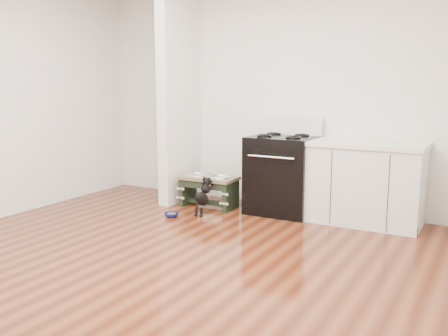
# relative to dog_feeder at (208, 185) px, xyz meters

# --- Properties ---
(ground) EXTENTS (5.00, 5.00, 0.00)m
(ground) POSITION_rel_dog_feeder_xyz_m (0.65, -1.94, -0.28)
(ground) COLOR #421A0B
(ground) RESTS_ON ground
(room_shell) EXTENTS (5.00, 5.00, 5.00)m
(room_shell) POSITION_rel_dog_feeder_xyz_m (0.65, -1.94, 1.34)
(room_shell) COLOR silver
(room_shell) RESTS_ON ground
(partition_wall) EXTENTS (0.15, 0.80, 2.70)m
(partition_wall) POSITION_rel_dog_feeder_xyz_m (-0.52, 0.16, 1.07)
(partition_wall) COLOR silver
(partition_wall) RESTS_ON ground
(oven_range) EXTENTS (0.76, 0.69, 1.14)m
(oven_range) POSITION_rel_dog_feeder_xyz_m (0.90, 0.22, 0.20)
(oven_range) COLOR black
(oven_range) RESTS_ON ground
(cabinet_run) EXTENTS (1.24, 0.64, 0.91)m
(cabinet_run) POSITION_rel_dog_feeder_xyz_m (1.88, 0.23, 0.17)
(cabinet_run) COLOR silver
(cabinet_run) RESTS_ON ground
(dog_feeder) EXTENTS (0.71, 0.38, 0.41)m
(dog_feeder) POSITION_rel_dog_feeder_xyz_m (0.00, 0.00, 0.00)
(dog_feeder) COLOR black
(dog_feeder) RESTS_ON ground
(puppy) EXTENTS (0.13, 0.37, 0.44)m
(puppy) POSITION_rel_dog_feeder_xyz_m (0.13, -0.33, -0.04)
(puppy) COLOR black
(puppy) RESTS_ON ground
(floor_bowl) EXTENTS (0.18, 0.18, 0.05)m
(floor_bowl) POSITION_rel_dog_feeder_xyz_m (-0.14, -0.62, -0.25)
(floor_bowl) COLOR navy
(floor_bowl) RESTS_ON ground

